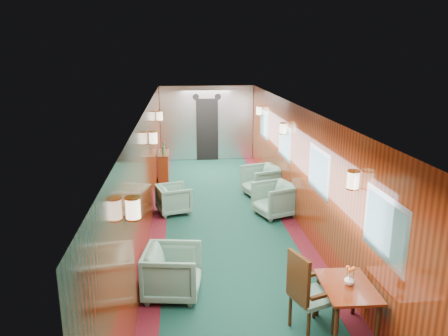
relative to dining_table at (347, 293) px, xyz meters
name	(u,v)px	position (x,y,z in m)	size (l,w,h in m)	color
room	(227,150)	(-1.14, 3.41, 1.08)	(12.00, 12.10, 2.40)	#0E3429
bulkhead	(207,124)	(-1.14, 9.32, 0.63)	(2.98, 0.17, 2.39)	silver
windows_right	(299,155)	(0.35, 3.66, 0.89)	(0.02, 8.60, 0.80)	#A7A9AE
wall_sconces	(224,136)	(-1.14, 3.98, 1.23)	(2.97, 7.97, 0.25)	beige
dining_table	(347,293)	(0.00, 0.00, 0.00)	(0.65, 0.91, 0.67)	#66240D
side_chair	(306,290)	(-0.50, 0.06, 0.04)	(0.62, 0.63, 1.10)	#214D42
credenza	(164,167)	(-2.48, 6.84, -0.13)	(0.29, 0.92, 1.10)	#66240D
flower_vase	(350,280)	(0.02, 0.01, 0.17)	(0.13, 0.13, 0.14)	silver
armchair_left_near	(173,272)	(-2.17, 1.11, -0.19)	(0.78, 0.80, 0.73)	#214D42
armchair_left_far	(174,199)	(-2.18, 4.48, -0.24)	(0.67, 0.69, 0.63)	#214D42
armchair_right_near	(275,200)	(-0.02, 4.09, -0.20)	(0.77, 0.79, 0.72)	#214D42
armchair_right_far	(262,181)	(-0.05, 5.43, -0.18)	(0.80, 0.82, 0.75)	#214D42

